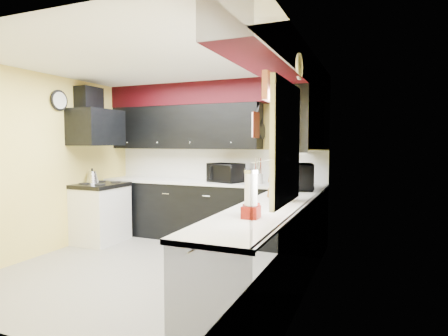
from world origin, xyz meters
name	(u,v)px	position (x,y,z in m)	size (l,w,h in m)	color
ground	(158,269)	(0.00, 0.00, 0.00)	(3.60, 3.60, 0.00)	gray
wall_back	(216,161)	(0.00, 1.80, 1.25)	(3.60, 0.06, 2.50)	#E0C666
wall_right	(308,172)	(1.80, 0.00, 1.25)	(0.06, 3.60, 2.50)	#E0C666
wall_left	(45,164)	(-1.80, 0.00, 1.25)	(0.06, 3.60, 2.50)	#E0C666
ceiling	(155,62)	(0.00, 0.00, 2.50)	(3.60, 3.60, 0.06)	white
cab_back	(209,212)	(0.00, 1.50, 0.45)	(3.60, 0.60, 0.90)	black
cab_right	(270,254)	(1.50, -0.30, 0.45)	(0.60, 3.00, 0.90)	black
counter_back	(209,183)	(0.00, 1.50, 0.92)	(3.62, 0.64, 0.04)	white
counter_right	(271,207)	(1.50, -0.30, 0.92)	(0.64, 3.02, 0.04)	white
splash_back	(216,164)	(0.00, 1.79, 1.19)	(3.60, 0.02, 0.50)	white
splash_right	(306,178)	(1.79, 0.00, 1.19)	(0.02, 3.60, 0.50)	white
upper_back	(184,127)	(-0.50, 1.62, 1.80)	(2.60, 0.35, 0.70)	black
upper_right	(307,123)	(1.62, 0.90, 1.80)	(0.35, 1.80, 0.70)	black
soffit_back	(212,93)	(0.00, 1.62, 2.33)	(3.60, 0.36, 0.35)	black
soffit_right	(287,63)	(1.62, -0.18, 2.33)	(0.36, 3.24, 0.35)	black
stove	(101,215)	(-1.50, 0.75, 0.43)	(0.60, 0.75, 0.86)	white
cooktop	(100,185)	(-1.50, 0.75, 0.89)	(0.62, 0.77, 0.06)	black
hood	(96,128)	(-1.55, 0.75, 1.78)	(0.50, 0.78, 0.55)	black
hood_duct	(89,100)	(-1.68, 0.75, 2.20)	(0.24, 0.40, 0.40)	black
window	(286,143)	(1.79, -0.90, 1.55)	(0.03, 0.86, 0.96)	white
valance	(280,92)	(1.73, -0.90, 1.95)	(0.04, 0.88, 0.20)	red
pan_top	(260,112)	(0.82, 1.55, 2.00)	(0.03, 0.22, 0.40)	black
pan_mid	(257,129)	(0.82, 1.42, 1.75)	(0.03, 0.28, 0.46)	black
pan_low	(262,131)	(0.82, 1.68, 1.72)	(0.03, 0.24, 0.42)	black
cut_board	(255,125)	(0.83, 1.30, 1.80)	(0.03, 0.26, 0.35)	white
baskets	(282,178)	(1.52, 0.05, 1.18)	(0.27, 0.27, 0.50)	brown
clock	(59,100)	(-1.77, 0.25, 2.15)	(0.03, 0.30, 0.30)	black
deco_plate	(299,66)	(1.77, -0.35, 2.25)	(0.03, 0.24, 0.24)	white
toaster_oven	(225,173)	(0.29, 1.50, 1.09)	(0.50, 0.42, 0.29)	black
microwave	(297,177)	(1.49, 1.03, 1.11)	(0.61, 0.41, 0.33)	black
utensil_crock	(258,179)	(0.83, 1.45, 1.02)	(0.14, 0.14, 0.15)	white
knife_block	(277,177)	(1.10, 1.48, 1.05)	(0.10, 0.14, 0.22)	black
kettle	(92,177)	(-1.68, 0.78, 1.01)	(0.20, 0.20, 0.18)	#A9AAAD
dispenser_a	(251,196)	(1.52, -0.97, 1.12)	(0.13, 0.13, 0.36)	maroon
dispenser_b	(251,196)	(1.48, -0.85, 1.11)	(0.12, 0.12, 0.33)	#570916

